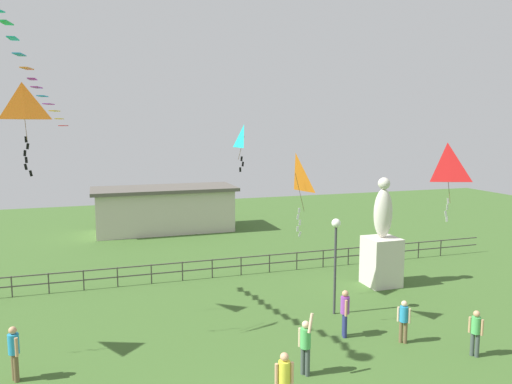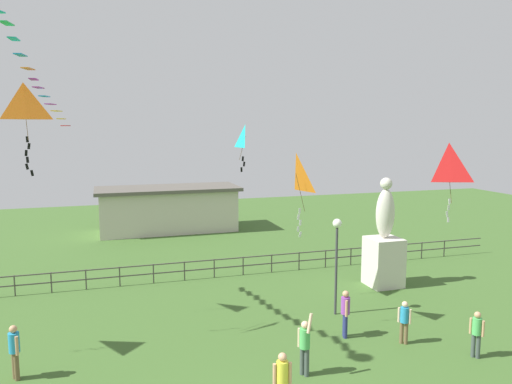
# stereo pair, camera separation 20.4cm
# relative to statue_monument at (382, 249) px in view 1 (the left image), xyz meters

# --- Properties ---
(statue_monument) EXTENTS (1.50, 1.50, 5.17)m
(statue_monument) POSITION_rel_statue_monument_xyz_m (0.00, 0.00, 0.00)
(statue_monument) COLOR beige
(statue_monument) RESTS_ON ground_plane
(lamppost) EXTENTS (0.36, 0.36, 3.92)m
(lamppost) POSITION_rel_statue_monument_xyz_m (-3.82, -2.65, 1.12)
(lamppost) COLOR #38383D
(lamppost) RESTS_ON ground_plane
(person_0) EXTENTS (0.30, 0.41, 1.56)m
(person_0) POSITION_rel_statue_monument_xyz_m (-1.14, -7.44, -0.88)
(person_0) COLOR #3F4C47
(person_0) RESTS_ON ground_plane
(person_2) EXTENTS (0.51, 0.31, 1.70)m
(person_2) POSITION_rel_statue_monument_xyz_m (-8.31, -8.57, -0.80)
(person_2) COLOR #99999E
(person_2) RESTS_ON ground_plane
(person_3) EXTENTS (0.32, 0.50, 1.73)m
(person_3) POSITION_rel_statue_monument_xyz_m (-4.48, -4.74, -0.78)
(person_3) COLOR navy
(person_3) RESTS_ON ground_plane
(person_4) EXTENTS (0.35, 0.54, 2.02)m
(person_4) POSITION_rel_statue_monument_xyz_m (-6.95, -6.85, -0.76)
(person_4) COLOR #3F4C47
(person_4) RESTS_ON ground_plane
(person_5) EXTENTS (0.36, 0.35, 1.53)m
(person_5) POSITION_rel_statue_monument_xyz_m (-2.77, -5.83, -0.90)
(person_5) COLOR brown
(person_5) RESTS_ON ground_plane
(person_6) EXTENTS (0.31, 0.46, 1.69)m
(person_6) POSITION_rel_statue_monument_xyz_m (-15.30, -4.50, -0.81)
(person_6) COLOR brown
(person_6) RESTS_ON ground_plane
(kite_0) EXTENTS (0.76, 0.95, 3.06)m
(kite_0) POSITION_rel_statue_monument_xyz_m (-6.00, -3.68, 4.00)
(kite_0) COLOR orange
(kite_2) EXTENTS (1.20, 0.89, 2.98)m
(kite_2) POSITION_rel_statue_monument_xyz_m (-14.92, -2.22, 6.42)
(kite_2) COLOR orange
(kite_3) EXTENTS (0.46, 0.82, 1.93)m
(kite_3) POSITION_rel_statue_monument_xyz_m (-6.96, -0.46, 5.29)
(kite_3) COLOR #19B2B2
(kite_6) EXTENTS (1.20, 0.99, 2.80)m
(kite_6) POSITION_rel_statue_monument_xyz_m (-0.69, -5.09, 4.38)
(kite_6) COLOR red
(waterfront_railing) EXTENTS (36.00, 0.06, 0.95)m
(waterfront_railing) POSITION_rel_statue_monument_xyz_m (-9.56, 3.59, -1.15)
(waterfront_railing) COLOR #4C4742
(waterfront_railing) RESTS_ON ground_plane
(pavilion_building) EXTENTS (10.14, 4.28, 3.20)m
(pavilion_building) POSITION_rel_statue_monument_xyz_m (-8.14, 15.59, -0.15)
(pavilion_building) COLOR beige
(pavilion_building) RESTS_ON ground_plane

